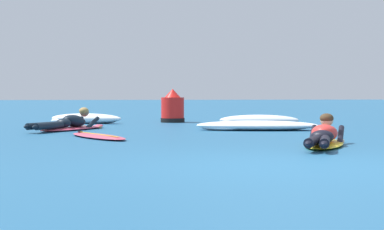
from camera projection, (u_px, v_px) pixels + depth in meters
The scene contains 8 objects.
ground_plane at pixel (183, 124), 17.20m from camera, with size 120.00×120.00×0.00m, color #235B84.
surfer_near at pixel (324, 137), 9.97m from camera, with size 1.39×2.41×0.55m.
surfer_far at pixel (70, 124), 14.34m from camera, with size 1.80×2.54×0.53m.
drifting_surfboard at pixel (98, 136), 11.87m from camera, with size 1.30×2.11×0.16m.
whitewater_front at pixel (259, 121), 16.32m from camera, with size 2.06×1.00×0.27m.
whitewater_mid_left at pixel (86, 119), 17.50m from camera, with size 2.08×1.33×0.27m.
whitewater_back at pixel (257, 126), 14.34m from camera, with size 2.80×1.41×0.21m.
channel_marker_buoy at pixel (173, 109), 18.19m from camera, with size 0.67×0.67×0.93m.
Camera 1 is at (-2.13, -7.05, 0.82)m, focal length 61.20 mm.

